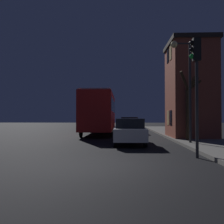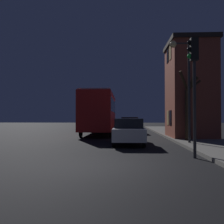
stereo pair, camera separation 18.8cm
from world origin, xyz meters
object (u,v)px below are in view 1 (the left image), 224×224
at_px(traffic_light, 196,72).
at_px(car_mid_lane, 129,125).
at_px(streetlamp, 184,74).
at_px(car_near_lane, 129,131).
at_px(car_far_lane, 128,123).
at_px(bus, 99,110).
at_px(bare_tree, 189,108).

relative_size(traffic_light, car_mid_lane, 1.07).
xyz_separation_m(streetlamp, car_near_lane, (-3.17, 0.34, -3.31)).
bearing_deg(traffic_light, car_far_lane, 94.78).
bearing_deg(bus, car_near_lane, -72.68).
bearing_deg(bare_tree, car_far_lane, 100.12).
xyz_separation_m(bare_tree, car_mid_lane, (-3.53, 9.16, -1.39)).
bearing_deg(traffic_light, car_mid_lane, 98.27).
relative_size(streetlamp, car_mid_lane, 1.31).
relative_size(car_near_lane, car_far_lane, 1.07).
height_order(bus, car_mid_lane, bus).
relative_size(bus, car_far_lane, 2.25).
distance_m(traffic_light, car_far_lane, 25.54).
bearing_deg(bare_tree, car_near_lane, -162.10).
bearing_deg(car_near_lane, car_mid_lane, 88.41).
bearing_deg(car_near_lane, streetlamp, -6.07).
distance_m(streetlamp, bare_tree, 2.54).
bearing_deg(bus, car_mid_lane, 39.09).
xyz_separation_m(bus, car_far_lane, (2.91, 12.36, -1.52)).
bearing_deg(streetlamp, traffic_light, -98.45).
distance_m(bus, car_near_lane, 8.61).
distance_m(car_near_lane, car_mid_lane, 10.40).
bearing_deg(car_mid_lane, bus, -140.91).
relative_size(streetlamp, bus, 0.61).
xyz_separation_m(streetlamp, traffic_light, (-0.67, -4.50, -0.71)).
bearing_deg(streetlamp, bare_tree, 67.63).
height_order(traffic_light, bare_tree, traffic_light).
relative_size(car_near_lane, car_mid_lane, 1.02).
height_order(car_near_lane, car_mid_lane, car_mid_lane).
bearing_deg(car_far_lane, traffic_light, -85.22).
height_order(streetlamp, car_near_lane, streetlamp).
bearing_deg(bare_tree, bus, 132.70).
relative_size(traffic_light, bus, 0.50).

